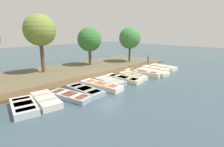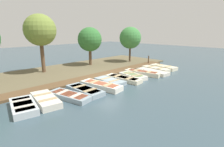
{
  "view_description": "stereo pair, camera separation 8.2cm",
  "coord_description": "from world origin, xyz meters",
  "px_view_note": "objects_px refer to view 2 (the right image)",
  "views": [
    {
      "loc": [
        11.29,
        -11.01,
        4.38
      ],
      "look_at": [
        0.72,
        -0.28,
        0.65
      ],
      "focal_mm": 28.0,
      "sensor_mm": 36.0,
      "label": 1
    },
    {
      "loc": [
        11.35,
        -10.95,
        4.38
      ],
      "look_at": [
        0.72,
        -0.28,
        0.65
      ],
      "focal_mm": 28.0,
      "sensor_mm": 36.0,
      "label": 2
    }
  ],
  "objects_px": {
    "park_tree_right": "(130,38)",
    "rowboat_11": "(163,67)",
    "rowboat_8": "(142,73)",
    "rowboat_10": "(156,69)",
    "rowboat_4": "(101,85)",
    "park_tree_center": "(90,40)",
    "park_tree_left": "(40,30)",
    "rowboat_2": "(69,96)",
    "rowboat_5": "(110,81)",
    "rowboat_0": "(23,106)",
    "rowboat_9": "(152,72)",
    "rowboat_6": "(123,79)",
    "mooring_post_far": "(148,60)",
    "rowboat_1": "(46,100)",
    "rowboat_3": "(85,90)",
    "rowboat_7": "(133,76)"
  },
  "relations": [
    {
      "from": "rowboat_5",
      "to": "rowboat_8",
      "type": "xyz_separation_m",
      "value": [
        0.3,
        4.32,
        0.04
      ]
    },
    {
      "from": "rowboat_0",
      "to": "park_tree_right",
      "type": "relative_size",
      "value": 0.58
    },
    {
      "from": "park_tree_right",
      "to": "rowboat_2",
      "type": "bearing_deg",
      "value": -67.0
    },
    {
      "from": "rowboat_4",
      "to": "park_tree_center",
      "type": "bearing_deg",
      "value": 138.2
    },
    {
      "from": "rowboat_10",
      "to": "rowboat_11",
      "type": "relative_size",
      "value": 1.01
    },
    {
      "from": "rowboat_9",
      "to": "rowboat_11",
      "type": "relative_size",
      "value": 1.15
    },
    {
      "from": "rowboat_4",
      "to": "mooring_post_far",
      "type": "xyz_separation_m",
      "value": [
        -2.89,
        10.96,
        0.38
      ]
    },
    {
      "from": "rowboat_1",
      "to": "rowboat_10",
      "type": "bearing_deg",
      "value": 98.57
    },
    {
      "from": "rowboat_11",
      "to": "park_tree_left",
      "type": "bearing_deg",
      "value": -120.34
    },
    {
      "from": "rowboat_0",
      "to": "rowboat_9",
      "type": "relative_size",
      "value": 0.78
    },
    {
      "from": "rowboat_0",
      "to": "rowboat_11",
      "type": "bearing_deg",
      "value": 100.69
    },
    {
      "from": "park_tree_right",
      "to": "rowboat_11",
      "type": "bearing_deg",
      "value": -5.06
    },
    {
      "from": "rowboat_8",
      "to": "park_tree_center",
      "type": "xyz_separation_m",
      "value": [
        -7.36,
        -0.82,
        3.07
      ]
    },
    {
      "from": "rowboat_9",
      "to": "park_tree_right",
      "type": "distance_m",
      "value": 7.29
    },
    {
      "from": "mooring_post_far",
      "to": "rowboat_1",
      "type": "bearing_deg",
      "value": -80.32
    },
    {
      "from": "rowboat_4",
      "to": "park_tree_left",
      "type": "height_order",
      "value": "park_tree_left"
    },
    {
      "from": "rowboat_4",
      "to": "rowboat_10",
      "type": "bearing_deg",
      "value": 83.18
    },
    {
      "from": "rowboat_7",
      "to": "park_tree_right",
      "type": "height_order",
      "value": "park_tree_right"
    },
    {
      "from": "park_tree_center",
      "to": "park_tree_left",
      "type": "bearing_deg",
      "value": -93.05
    },
    {
      "from": "rowboat_5",
      "to": "rowboat_7",
      "type": "relative_size",
      "value": 0.94
    },
    {
      "from": "rowboat_6",
      "to": "park_tree_center",
      "type": "distance_m",
      "value": 8.28
    },
    {
      "from": "rowboat_7",
      "to": "rowboat_10",
      "type": "xyz_separation_m",
      "value": [
        -0.17,
        4.31,
        -0.01
      ]
    },
    {
      "from": "mooring_post_far",
      "to": "rowboat_5",
      "type": "bearing_deg",
      "value": -75.58
    },
    {
      "from": "park_tree_center",
      "to": "rowboat_3",
      "type": "bearing_deg",
      "value": -40.75
    },
    {
      "from": "rowboat_0",
      "to": "rowboat_6",
      "type": "relative_size",
      "value": 0.8
    },
    {
      "from": "rowboat_2",
      "to": "rowboat_9",
      "type": "height_order",
      "value": "rowboat_9"
    },
    {
      "from": "rowboat_2",
      "to": "rowboat_4",
      "type": "xyz_separation_m",
      "value": [
        -0.06,
        2.85,
        0.05
      ]
    },
    {
      "from": "rowboat_4",
      "to": "park_tree_left",
      "type": "distance_m",
      "value": 8.91
    },
    {
      "from": "mooring_post_far",
      "to": "rowboat_6",
      "type": "bearing_deg",
      "value": -71.29
    },
    {
      "from": "mooring_post_far",
      "to": "park_tree_left",
      "type": "xyz_separation_m",
      "value": [
        -4.92,
        -11.97,
        3.79
      ]
    },
    {
      "from": "rowboat_5",
      "to": "rowboat_7",
      "type": "distance_m",
      "value": 2.75
    },
    {
      "from": "rowboat_6",
      "to": "rowboat_11",
      "type": "relative_size",
      "value": 1.11
    },
    {
      "from": "park_tree_center",
      "to": "rowboat_1",
      "type": "bearing_deg",
      "value": -51.98
    },
    {
      "from": "rowboat_3",
      "to": "rowboat_10",
      "type": "height_order",
      "value": "rowboat_10"
    },
    {
      "from": "rowboat_8",
      "to": "rowboat_11",
      "type": "distance_m",
      "value": 4.09
    },
    {
      "from": "rowboat_9",
      "to": "mooring_post_far",
      "type": "relative_size",
      "value": 3.11
    },
    {
      "from": "rowboat_2",
      "to": "rowboat_3",
      "type": "bearing_deg",
      "value": 82.57
    },
    {
      "from": "rowboat_6",
      "to": "mooring_post_far",
      "type": "distance_m",
      "value": 8.67
    },
    {
      "from": "rowboat_0",
      "to": "rowboat_1",
      "type": "bearing_deg",
      "value": 102.21
    },
    {
      "from": "mooring_post_far",
      "to": "park_tree_center",
      "type": "relative_size",
      "value": 0.25
    },
    {
      "from": "park_tree_center",
      "to": "rowboat_0",
      "type": "bearing_deg",
      "value": -55.52
    },
    {
      "from": "rowboat_2",
      "to": "rowboat_8",
      "type": "distance_m",
      "value": 8.56
    },
    {
      "from": "rowboat_8",
      "to": "rowboat_10",
      "type": "xyz_separation_m",
      "value": [
        -0.14,
        2.72,
        -0.03
      ]
    },
    {
      "from": "rowboat_3",
      "to": "rowboat_10",
      "type": "distance_m",
      "value": 9.93
    },
    {
      "from": "park_tree_center",
      "to": "park_tree_right",
      "type": "xyz_separation_m",
      "value": [
        1.98,
        5.39,
        0.1
      ]
    },
    {
      "from": "park_tree_left",
      "to": "park_tree_right",
      "type": "relative_size",
      "value": 1.23
    },
    {
      "from": "rowboat_2",
      "to": "rowboat_5",
      "type": "height_order",
      "value": "rowboat_5"
    },
    {
      "from": "rowboat_7",
      "to": "park_tree_right",
      "type": "relative_size",
      "value": 0.61
    },
    {
      "from": "rowboat_2",
      "to": "rowboat_9",
      "type": "bearing_deg",
      "value": 76.23
    },
    {
      "from": "rowboat_6",
      "to": "rowboat_11",
      "type": "bearing_deg",
      "value": 83.72
    }
  ]
}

